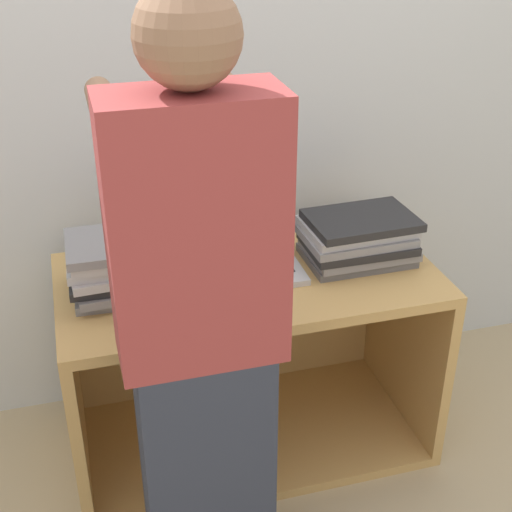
{
  "coord_description": "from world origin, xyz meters",
  "views": [
    {
      "loc": [
        -0.52,
        -1.63,
        1.87
      ],
      "look_at": [
        0.0,
        0.23,
        0.82
      ],
      "focal_mm": 50.0,
      "sensor_mm": 36.0,
      "label": 1
    }
  ],
  "objects_px": {
    "laptop_open": "(244,253)",
    "laptop_stack_left": "(128,265)",
    "person": "(200,338)",
    "laptop_stack_right": "(358,238)"
  },
  "relations": [
    {
      "from": "laptop_stack_right",
      "to": "laptop_open",
      "type": "bearing_deg",
      "value": 171.61
    },
    {
      "from": "laptop_open",
      "to": "person",
      "type": "relative_size",
      "value": 0.21
    },
    {
      "from": "laptop_stack_left",
      "to": "laptop_stack_right",
      "type": "relative_size",
      "value": 1.0
    },
    {
      "from": "laptop_open",
      "to": "person",
      "type": "bearing_deg",
      "value": -114.24
    },
    {
      "from": "person",
      "to": "laptop_open",
      "type": "bearing_deg",
      "value": 65.76
    },
    {
      "from": "laptop_open",
      "to": "laptop_stack_left",
      "type": "relative_size",
      "value": 0.93
    },
    {
      "from": "laptop_stack_right",
      "to": "laptop_stack_left",
      "type": "bearing_deg",
      "value": 179.92
    },
    {
      "from": "laptop_open",
      "to": "laptop_stack_right",
      "type": "xyz_separation_m",
      "value": [
        0.38,
        -0.06,
        0.03
      ]
    },
    {
      "from": "laptop_stack_right",
      "to": "person",
      "type": "height_order",
      "value": "person"
    },
    {
      "from": "laptop_stack_left",
      "to": "person",
      "type": "bearing_deg",
      "value": -77.32
    }
  ]
}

